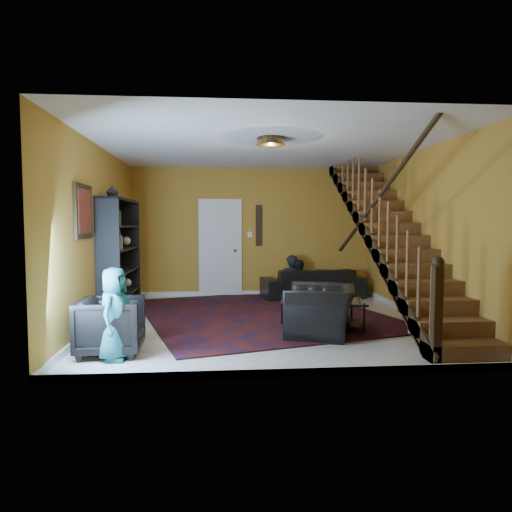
{
  "coord_description": "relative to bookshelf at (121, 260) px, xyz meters",
  "views": [
    {
      "loc": [
        -0.75,
        -7.29,
        1.58
      ],
      "look_at": [
        -0.11,
        0.4,
        1.04
      ],
      "focal_mm": 32.0,
      "sensor_mm": 36.0,
      "label": 1
    }
  ],
  "objects": [
    {
      "name": "room",
      "position": [
        1.07,
        0.73,
        -0.91
      ],
      "size": [
        5.5,
        5.5,
        5.5
      ],
      "color": "#B27B27",
      "rests_on": "ground"
    },
    {
      "name": "ceiling_fixture",
      "position": [
        2.4,
        -1.4,
        1.78
      ],
      "size": [
        0.4,
        0.4,
        0.1
      ],
      "primitive_type": "cylinder",
      "color": "#3F2814",
      "rests_on": "room"
    },
    {
      "name": "coffee_table",
      "position": [
        3.2,
        -1.22,
        -0.71
      ],
      "size": [
        1.31,
        0.97,
        0.45
      ],
      "rotation": [
        0.0,
        0.0,
        -0.27
      ],
      "color": "black",
      "rests_on": "floor"
    },
    {
      "name": "framed_picture",
      "position": [
        -0.17,
        -1.5,
        0.79
      ],
      "size": [
        0.04,
        0.74,
        0.74
      ],
      "primitive_type": "cube",
      "color": "maroon",
      "rests_on": "room"
    },
    {
      "name": "armchair_left",
      "position": [
        0.35,
        -2.31,
        -0.62
      ],
      "size": [
        0.79,
        0.77,
        0.69
      ],
      "primitive_type": "imported",
      "rotation": [
        0.0,
        0.0,
        1.61
      ],
      "color": "black",
      "rests_on": "floor"
    },
    {
      "name": "wall_hanging",
      "position": [
        2.55,
        2.13,
        0.59
      ],
      "size": [
        0.14,
        0.03,
        0.9
      ],
      "primitive_type": "cube",
      "color": "black",
      "rests_on": "room"
    },
    {
      "name": "bookshelf",
      "position": [
        0.0,
        0.0,
        0.0
      ],
      "size": [
        0.35,
        1.8,
        2.0
      ],
      "color": "black",
      "rests_on": "floor"
    },
    {
      "name": "vase",
      "position": [
        -0.0,
        -0.5,
        1.13
      ],
      "size": [
        0.18,
        0.18,
        0.19
      ],
      "primitive_type": "imported",
      "color": "#999999",
      "rests_on": "bookshelf"
    },
    {
      "name": "rug",
      "position": [
        2.41,
        -0.0,
        -0.95
      ],
      "size": [
        4.93,
        5.31,
        0.02
      ],
      "primitive_type": "cube",
      "rotation": [
        0.0,
        0.0,
        0.28
      ],
      "color": "#42110B",
      "rests_on": "floor"
    },
    {
      "name": "armchair_right",
      "position": [
        3.1,
        -1.59,
        -0.62
      ],
      "size": [
        1.2,
        1.29,
        0.7
      ],
      "primitive_type": "imported",
      "rotation": [
        0.0,
        0.0,
        -1.85
      ],
      "color": "black",
      "rests_on": "floor"
    },
    {
      "name": "person_child",
      "position": [
        0.45,
        -2.56,
        -0.42
      ],
      "size": [
        0.45,
        0.59,
        1.08
      ],
      "primitive_type": "imported",
      "rotation": [
        0.0,
        0.0,
        1.36
      ],
      "color": "#19555F",
      "rests_on": "armchair_left"
    },
    {
      "name": "sofa",
      "position": [
        3.68,
        1.7,
        -0.65
      ],
      "size": [
        2.24,
        1.09,
        0.63
      ],
      "primitive_type": "imported",
      "rotation": [
        0.0,
        0.0,
        3.26
      ],
      "color": "black",
      "rests_on": "floor"
    },
    {
      "name": "cup_b",
      "position": [
        3.46,
        -1.18,
        -0.47
      ],
      "size": [
        0.12,
        0.12,
        0.09
      ],
      "primitive_type": "imported",
      "rotation": [
        0.0,
        0.0,
        0.26
      ],
      "color": "#999999",
      "rests_on": "coffee_table"
    },
    {
      "name": "floor",
      "position": [
        2.4,
        -0.6,
        -0.96
      ],
      "size": [
        5.5,
        5.5,
        0.0
      ],
      "primitive_type": "plane",
      "color": "beige",
      "rests_on": "ground"
    },
    {
      "name": "staircase",
      "position": [
        4.53,
        -0.6,
        0.43
      ],
      "size": [
        0.95,
        5.02,
        3.18
      ],
      "color": "brown",
      "rests_on": "floor"
    },
    {
      "name": "door",
      "position": [
        1.7,
        2.12,
        0.06
      ],
      "size": [
        0.82,
        0.05,
        2.05
      ],
      "primitive_type": "cube",
      "color": "silver",
      "rests_on": "floor"
    },
    {
      "name": "person_adult_a",
      "position": [
        3.22,
        1.75,
        -0.73
      ],
      "size": [
        0.52,
        0.36,
        1.37
      ],
      "primitive_type": "imported",
      "rotation": [
        0.0,
        0.0,
        3.08
      ],
      "color": "black",
      "rests_on": "sofa"
    },
    {
      "name": "popcorn_bucket",
      "position": [
        0.54,
        -1.58,
        -0.86
      ],
      "size": [
        0.16,
        0.16,
        0.16
      ],
      "primitive_type": "cylinder",
      "rotation": [
        0.0,
        0.0,
        -0.15
      ],
      "color": "red",
      "rests_on": "rug"
    },
    {
      "name": "person_adult_b",
      "position": [
        3.35,
        1.75,
        -0.78
      ],
      "size": [
        0.65,
        0.53,
        1.27
      ],
      "primitive_type": "imported",
      "rotation": [
        0.0,
        0.0,
        3.22
      ],
      "color": "black",
      "rests_on": "sofa"
    },
    {
      "name": "bowl",
      "position": [
        3.24,
        -1.26,
        -0.49
      ],
      "size": [
        0.26,
        0.26,
        0.05
      ],
      "primitive_type": "imported",
      "rotation": [
        0.0,
        0.0,
        -0.21
      ],
      "color": "#999999",
      "rests_on": "coffee_table"
    },
    {
      "name": "cup_a",
      "position": [
        3.52,
        -1.39,
        -0.47
      ],
      "size": [
        0.12,
        0.12,
        0.1
      ],
      "primitive_type": "imported",
      "rotation": [
        0.0,
        0.0,
        0.0
      ],
      "color": "#999999",
      "rests_on": "coffee_table"
    }
  ]
}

